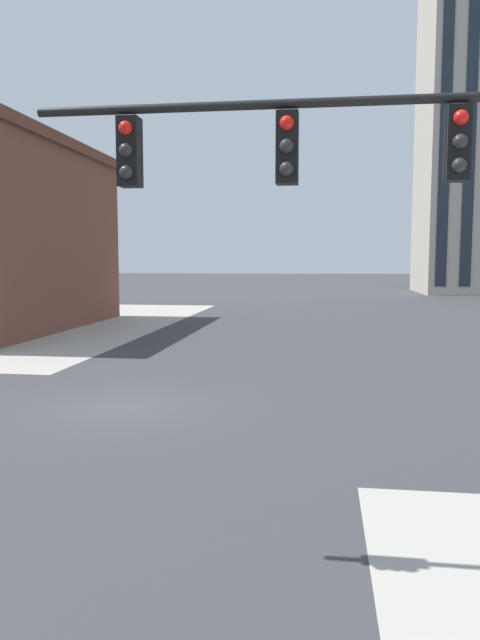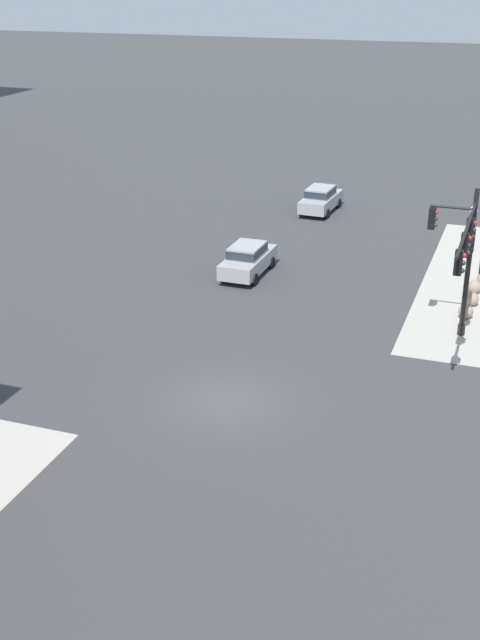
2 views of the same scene
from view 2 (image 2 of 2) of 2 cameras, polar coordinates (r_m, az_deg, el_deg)
The scene contains 8 objects.
ground_plane at distance 30.84m, azimuth -0.85°, elevation -5.60°, with size 320.00×320.00×0.00m, color #38383A.
traffic_signal_main at distance 34.31m, azimuth 15.12°, elevation 4.65°, with size 7.64×2.09×6.53m.
bollard_sphere_curb_a at distance 39.14m, azimuth 15.28°, elevation 0.56°, with size 0.67×0.67×0.67m, color gray.
bollard_sphere_curb_b at distance 40.70m, azimuth 15.66°, elevation 1.40°, with size 0.67×0.67×0.67m, color gray.
bollard_sphere_curb_c at distance 42.31m, azimuth 15.86°, elevation 2.22°, with size 0.67×0.67×0.67m, color gray.
street_lamp_corner_near at distance 37.16m, azimuth 15.48°, elevation 4.47°, with size 0.36×0.36×5.52m.
car_main_southbound_near at distance 54.66m, azimuth 5.57°, elevation 8.34°, with size 4.47×2.04×1.68m.
car_main_southbound_far at distance 42.93m, azimuth 0.53°, elevation 4.27°, with size 4.42×1.94×1.68m.
Camera 2 is at (-25.30, -9.47, 14.88)m, focal length 46.46 mm.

